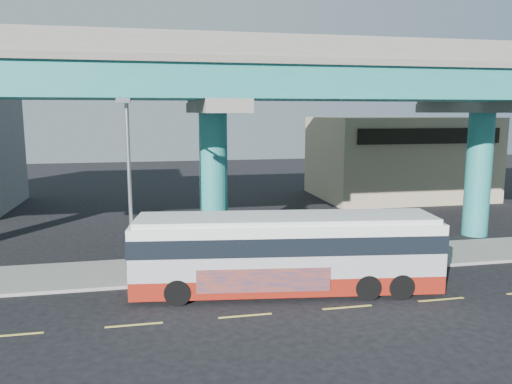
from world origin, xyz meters
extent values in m
plane|color=black|center=(0.00, 0.00, 0.00)|extent=(120.00, 120.00, 0.00)
cube|color=gray|center=(0.00, 5.50, 0.07)|extent=(70.00, 4.00, 0.15)
cube|color=#D8C64C|center=(-8.00, -0.30, 0.01)|extent=(2.00, 0.12, 0.01)
cube|color=#D8C64C|center=(-4.00, -0.30, 0.01)|extent=(2.00, 0.12, 0.01)
cube|color=#D8C64C|center=(0.00, -0.30, 0.01)|extent=(2.00, 0.12, 0.01)
cube|color=#D8C64C|center=(4.00, -0.30, 0.01)|extent=(2.00, 0.12, 0.01)
cube|color=#D8C64C|center=(8.00, -0.30, 0.01)|extent=(2.00, 0.12, 0.01)
cylinder|color=#1F7077|center=(0.00, 9.00, 3.70)|extent=(1.50, 1.50, 7.40)
cube|color=gray|center=(0.00, 9.00, 7.70)|extent=(2.00, 12.00, 0.60)
cube|color=gray|center=(0.00, 12.50, 8.60)|extent=(1.80, 5.00, 1.20)
cylinder|color=#1F7077|center=(16.00, 9.00, 3.70)|extent=(1.50, 1.50, 7.40)
cube|color=gray|center=(16.00, 9.00, 7.70)|extent=(2.00, 12.00, 0.60)
cube|color=gray|center=(16.00, 12.50, 8.60)|extent=(1.80, 5.00, 1.20)
cube|color=#1F7077|center=(0.00, 5.50, 8.70)|extent=(52.00, 5.00, 1.40)
cube|color=gray|center=(0.00, 5.50, 9.55)|extent=(52.00, 5.40, 0.30)
cube|color=gray|center=(0.00, 3.00, 10.10)|extent=(52.00, 0.25, 0.80)
cube|color=gray|center=(0.00, 8.00, 10.10)|extent=(52.00, 0.25, 0.80)
cube|color=#1F7077|center=(0.00, 12.50, 9.90)|extent=(52.00, 5.00, 1.40)
cube|color=gray|center=(0.00, 12.50, 10.75)|extent=(52.00, 5.40, 0.30)
cube|color=gray|center=(0.00, 10.00, 11.30)|extent=(52.00, 0.25, 0.80)
cube|color=gray|center=(0.00, 15.00, 11.30)|extent=(52.00, 0.25, 0.80)
cube|color=tan|center=(18.00, 23.00, 3.50)|extent=(14.00, 10.00, 7.00)
cube|color=black|center=(18.00, 17.90, 5.60)|extent=(12.00, 0.25, 1.20)
cube|color=maroon|center=(2.13, 1.88, 0.58)|extent=(12.79, 4.29, 0.73)
cube|color=silver|center=(2.13, 1.88, 1.73)|extent=(12.79, 4.29, 1.57)
cube|color=black|center=(2.13, 1.88, 2.25)|extent=(12.86, 4.35, 0.73)
cube|color=silver|center=(2.13, 1.88, 2.82)|extent=(12.79, 4.29, 0.42)
cube|color=silver|center=(2.13, 1.88, 3.14)|extent=(12.37, 3.99, 0.21)
cube|color=black|center=(8.37, 1.05, 2.09)|extent=(0.38, 2.40, 1.26)
cube|color=black|center=(-4.11, 2.71, 2.09)|extent=(0.38, 2.40, 1.26)
cube|color=navy|center=(0.92, 0.67, 0.96)|extent=(5.19, 0.74, 0.94)
cylinder|color=black|center=(-2.38, 1.26, 0.52)|extent=(1.08, 0.45, 1.05)
cylinder|color=black|center=(-2.07, 3.65, 0.52)|extent=(1.08, 0.45, 1.05)
cylinder|color=black|center=(5.08, 0.27, 0.52)|extent=(1.08, 0.45, 1.05)
cylinder|color=black|center=(5.40, 2.66, 0.52)|extent=(1.08, 0.45, 1.05)
cylinder|color=black|center=(6.43, 0.10, 0.52)|extent=(1.08, 0.45, 1.05)
cylinder|color=black|center=(6.75, 2.48, 0.52)|extent=(1.08, 0.45, 1.05)
cylinder|color=gray|center=(-4.16, 4.00, 4.14)|extent=(0.16, 0.16, 7.98)
cylinder|color=gray|center=(-4.16, 2.92, 7.91)|extent=(0.12, 2.16, 0.12)
cube|color=gray|center=(-4.16, 1.84, 7.86)|extent=(0.50, 0.70, 0.18)
cylinder|color=gray|center=(3.29, 4.20, 1.38)|extent=(0.06, 0.06, 2.46)
cylinder|color=#B20A0A|center=(3.29, 4.17, 2.55)|extent=(0.85, 0.09, 0.85)
camera|label=1|loc=(-3.14, -17.46, 7.44)|focal=35.00mm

